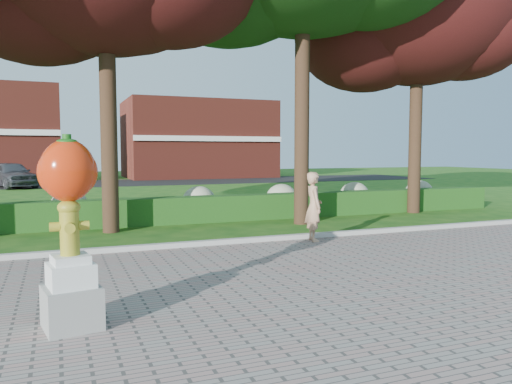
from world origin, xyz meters
TOP-DOWN VIEW (x-y plane):
  - ground at (0.00, 0.00)m, footprint 100.00×100.00m
  - walkway at (0.00, -4.00)m, footprint 40.00×14.00m
  - curb at (0.00, 3.00)m, footprint 40.00×0.18m
  - lawn_hedge at (0.00, 7.00)m, footprint 24.00×0.70m
  - hydrangea_row at (0.57, 8.00)m, footprint 20.10×1.10m
  - street at (0.00, 28.00)m, footprint 50.00×8.00m
  - building_right at (8.00, 34.00)m, footprint 12.00×8.00m
  - tree_far_right at (8.40, 6.58)m, footprint 7.88×6.72m
  - hydrant_sculpture at (-3.20, -1.57)m, footprint 0.74×0.74m
  - woman at (2.36, 2.60)m, footprint 0.50×0.67m
  - parked_car at (-5.92, 25.47)m, footprint 3.66×5.02m

SIDE VIEW (x-z plane):
  - ground at x=0.00m, z-range 0.00..0.00m
  - street at x=0.00m, z-range 0.00..0.02m
  - walkway at x=0.00m, z-range 0.00..0.04m
  - curb at x=0.00m, z-range 0.00..0.15m
  - lawn_hedge at x=0.00m, z-range 0.00..0.80m
  - hydrangea_row at x=0.57m, z-range 0.06..1.04m
  - parked_car at x=-5.92m, z-range 0.02..1.61m
  - woman at x=2.36m, z-range 0.04..1.70m
  - hydrant_sculpture at x=-3.20m, z-range 0.11..2.45m
  - building_right at x=8.00m, z-range 0.00..6.40m
  - tree_far_right at x=8.40m, z-range 1.86..12.07m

